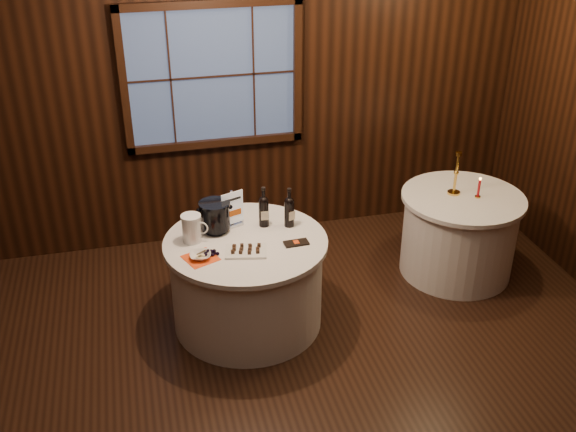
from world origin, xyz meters
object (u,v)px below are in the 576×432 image
object	(u,v)px
side_table	(458,234)
cracker_bowl	(200,256)
main_table	(247,281)
sign_stand	(232,214)
grape_bunch	(211,252)
red_candle	(479,190)
glass_pitcher	(192,228)
ice_bucket	(215,216)
chocolate_plate	(246,250)
chocolate_box	(296,243)
port_bottle_left	(264,209)
brass_candlestick	(455,179)
port_bottle_right	(289,210)

from	to	relation	value
side_table	cracker_bowl	bearing A→B (deg)	-168.53
main_table	sign_stand	distance (m)	0.55
grape_bunch	red_candle	xyz separation A→B (m)	(2.39, 0.39, 0.06)
cracker_bowl	side_table	bearing A→B (deg)	11.47
cracker_bowl	red_candle	distance (m)	2.51
side_table	glass_pitcher	distance (m)	2.46
ice_bucket	grape_bunch	distance (m)	0.37
ice_bucket	chocolate_plate	distance (m)	0.43
cracker_bowl	chocolate_box	bearing A→B (deg)	2.55
port_bottle_left	side_table	bearing A→B (deg)	4.72
ice_bucket	brass_candlestick	size ratio (longest dim) A/B	0.64
cracker_bowl	brass_candlestick	size ratio (longest dim) A/B	0.40
port_bottle_right	chocolate_plate	size ratio (longest dim) A/B	0.96
port_bottle_right	ice_bucket	distance (m)	0.59
side_table	chocolate_box	bearing A→B (deg)	-164.63
chocolate_box	red_candle	bearing A→B (deg)	9.80
side_table	sign_stand	xyz separation A→B (m)	(-2.06, -0.05, 0.49)
ice_bucket	chocolate_plate	world-z (taller)	ice_bucket
port_bottle_left	grape_bunch	xyz separation A→B (m)	(-0.48, -0.34, -0.13)
port_bottle_right	main_table	bearing A→B (deg)	179.89
glass_pitcher	grape_bunch	bearing A→B (deg)	-49.03
port_bottle_left	grape_bunch	size ratio (longest dim) A/B	1.86
sign_stand	cracker_bowl	distance (m)	0.54
port_bottle_right	glass_pitcher	distance (m)	0.79
main_table	red_candle	bearing A→B (deg)	6.64
ice_bucket	chocolate_plate	size ratio (longest dim) A/B	0.73
main_table	chocolate_box	distance (m)	0.56
side_table	red_candle	size ratio (longest dim) A/B	5.65
grape_bunch	port_bottle_left	bearing A→B (deg)	35.76
side_table	chocolate_plate	world-z (taller)	chocolate_plate
chocolate_plate	grape_bunch	world-z (taller)	chocolate_plate
sign_stand	port_bottle_left	xyz separation A→B (m)	(0.25, -0.05, 0.04)
chocolate_box	glass_pitcher	world-z (taller)	glass_pitcher
sign_stand	chocolate_plate	size ratio (longest dim) A/B	0.91
port_bottle_right	brass_candlestick	xyz separation A→B (m)	(1.55, 0.22, -0.00)
port_bottle_left	chocolate_box	distance (m)	0.41
glass_pitcher	main_table	bearing A→B (deg)	3.65
ice_bucket	grape_bunch	bearing A→B (deg)	-104.10
chocolate_box	grape_bunch	xyz separation A→B (m)	(-0.66, 0.00, 0.01)
side_table	port_bottle_right	size ratio (longest dim) A/B	3.25
main_table	sign_stand	xyz separation A→B (m)	(-0.06, 0.25, 0.49)
red_candle	side_table	bearing A→B (deg)	152.10
port_bottle_right	grape_bunch	world-z (taller)	port_bottle_right
main_table	red_candle	xyz separation A→B (m)	(2.10, 0.24, 0.46)
glass_pitcher	brass_candlestick	world-z (taller)	brass_candlestick
port_bottle_right	red_candle	distance (m)	1.72
brass_candlestick	red_candle	bearing A→B (deg)	-35.12
red_candle	brass_candlestick	bearing A→B (deg)	144.88
sign_stand	red_candle	xyz separation A→B (m)	(2.16, -0.00, -0.03)
port_bottle_left	cracker_bowl	distance (m)	0.69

